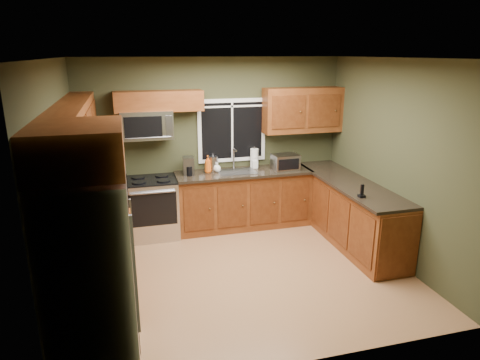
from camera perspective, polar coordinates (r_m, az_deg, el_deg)
name	(u,v)px	position (r m, az deg, el deg)	size (l,w,h in m)	color
floor	(243,271)	(5.75, 0.43, -12.08)	(4.20, 4.20, 0.00)	#9B6A44
ceiling	(244,58)	(5.04, 0.50, 15.94)	(4.20, 4.20, 0.00)	white
back_wall	(214,144)	(6.94, -3.52, 4.88)	(4.20, 4.20, 0.00)	#353821
front_wall	(301,229)	(3.63, 8.11, -6.47)	(4.20, 4.20, 0.00)	#353821
left_wall	(60,186)	(5.11, -22.86, -0.73)	(3.60, 3.60, 0.00)	#353821
right_wall	(394,162)	(6.12, 19.79, 2.31)	(3.60, 3.60, 0.00)	#353821
window	(232,130)	(6.95, -1.08, 6.63)	(1.12, 0.03, 1.02)	white
base_cabinets_left	(98,240)	(5.83, -18.35, -7.62)	(0.60, 2.65, 0.90)	brown
countertop_left	(97,206)	(5.66, -18.53, -3.26)	(0.65, 2.65, 0.04)	black
base_cabinets_back	(243,200)	(6.99, 0.45, -2.66)	(2.17, 0.60, 0.90)	brown
countertop_back	(244,173)	(6.82, 0.51, 1.00)	(2.17, 0.65, 0.04)	black
base_cabinets_peninsula	(349,212)	(6.66, 14.29, -4.19)	(0.60, 2.52, 0.90)	brown
countertop_peninsula	(349,182)	(6.51, 14.36, -0.32)	(0.65, 2.50, 0.04)	black
upper_cabinets_left	(75,132)	(5.44, -21.13, 5.99)	(0.33, 2.65, 0.72)	brown
upper_cabinets_back_left	(159,101)	(6.55, -10.76, 10.30)	(1.30, 0.33, 0.30)	brown
upper_cabinets_back_right	(303,110)	(7.12, 8.33, 9.21)	(1.30, 0.33, 0.72)	brown
upper_cabinet_over_fridge	(77,148)	(3.65, -20.93, 3.96)	(0.72, 0.90, 0.38)	brown
refrigerator	(91,275)	(4.03, -19.24, -11.87)	(0.74, 0.90, 1.80)	#B7B7BC
range	(152,207)	(6.74, -11.61, -3.61)	(0.76, 0.69, 0.94)	#B7B7BC
microwave	(147,125)	(6.55, -12.33, 7.21)	(0.76, 0.41, 0.42)	#B7B7BC
sink	(237,171)	(6.80, -0.46, 1.23)	(0.60, 0.42, 0.36)	slate
toaster_oven	(285,162)	(6.92, 6.07, 2.38)	(0.42, 0.33, 0.25)	#B7B7BC
coffee_maker	(189,166)	(6.65, -6.87, 1.81)	(0.18, 0.24, 0.28)	slate
kettle	(213,163)	(6.85, -3.63, 2.32)	(0.17, 0.17, 0.28)	#B7B7BC
paper_towel_roll	(254,158)	(7.03, 1.92, 2.95)	(0.14, 0.14, 0.34)	white
soap_bottle_a	(208,164)	(6.73, -4.30, 2.13)	(0.11, 0.11, 0.28)	#D95814
soap_bottle_b	(255,162)	(7.00, 1.99, 2.36)	(0.09, 0.09, 0.19)	white
soap_bottle_c	(217,167)	(6.79, -3.07, 1.73)	(0.12, 0.12, 0.15)	white
cordless_phone	(362,193)	(5.81, 15.93, -1.73)	(0.08, 0.08, 0.18)	black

